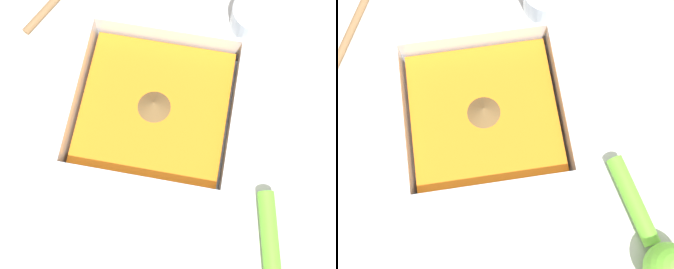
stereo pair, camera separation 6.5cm
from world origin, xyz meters
TOP-DOWN VIEW (x-y plane):
  - ground_plane at (0.00, 0.00)m, footprint 4.00×4.00m
  - square_dish at (-0.02, 0.05)m, footprint 0.23×0.23m
  - lemon_squeezer at (-0.24, -0.15)m, footprint 0.19×0.08m
  - wooden_spoon at (0.19, 0.22)m, footprint 0.21×0.11m

SIDE VIEW (x-z plane):
  - ground_plane at x=0.00m, z-range 0.00..0.00m
  - wooden_spoon at x=0.19m, z-range 0.00..0.01m
  - square_dish at x=-0.02m, z-range -0.01..0.06m
  - lemon_squeezer at x=-0.24m, z-range 0.00..0.06m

